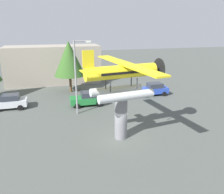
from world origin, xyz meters
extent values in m
plane|color=#4C514C|center=(0.00, 0.00, 0.00)|extent=(140.00, 140.00, 0.00)
cylinder|color=slate|center=(0.00, 0.00, 1.93)|extent=(1.10, 1.10, 3.86)
cylinder|color=silver|center=(0.14, -0.99, 4.21)|extent=(4.85, 1.38, 0.70)
cylinder|color=#333338|center=(1.26, -0.32, 5.01)|extent=(0.11, 0.11, 0.90)
cylinder|color=#333338|center=(-1.12, -0.67, 5.01)|extent=(0.11, 0.11, 0.90)
cylinder|color=silver|center=(-0.14, 0.99, 4.21)|extent=(4.85, 1.38, 0.70)
cylinder|color=#333338|center=(1.12, 0.67, 5.01)|extent=(0.11, 0.11, 0.90)
cylinder|color=#333338|center=(-1.26, 0.32, 5.01)|extent=(0.11, 0.11, 0.90)
cylinder|color=yellow|center=(0.00, 0.00, 6.01)|extent=(6.29, 1.97, 1.10)
cube|color=black|center=(0.20, 0.03, 6.01)|extent=(4.46, 1.75, 0.20)
cone|color=#262628|center=(3.22, 0.46, 6.01)|extent=(0.82, 0.97, 0.88)
cylinder|color=black|center=(3.61, 0.52, 6.01)|extent=(0.30, 1.79, 1.80)
cube|color=yellow|center=(0.40, 0.06, 6.62)|extent=(2.57, 10.45, 0.12)
cube|color=yellow|center=(-2.77, -0.40, 6.11)|extent=(1.09, 2.87, 0.10)
cube|color=yellow|center=(-2.77, -0.40, 7.21)|extent=(0.91, 0.25, 1.30)
cube|color=silver|center=(-10.84, 10.40, 0.72)|extent=(4.20, 1.70, 0.80)
cube|color=#2D333D|center=(-10.59, 10.40, 1.44)|extent=(2.00, 1.56, 0.64)
cylinder|color=black|center=(-9.49, 11.30, 0.32)|extent=(0.64, 0.22, 0.64)
cylinder|color=black|center=(-9.49, 9.50, 0.32)|extent=(0.64, 0.22, 0.64)
cube|color=#237A38|center=(-1.56, 9.16, 0.72)|extent=(4.20, 1.70, 0.80)
cube|color=#2D333D|center=(-1.31, 9.16, 1.44)|extent=(2.00, 1.56, 0.64)
cylinder|color=black|center=(-2.91, 10.06, 0.32)|extent=(0.64, 0.22, 0.64)
cylinder|color=black|center=(-2.91, 8.26, 0.32)|extent=(0.64, 0.22, 0.64)
cylinder|color=black|center=(-0.21, 10.06, 0.32)|extent=(0.64, 0.22, 0.64)
cylinder|color=black|center=(-0.21, 8.26, 0.32)|extent=(0.64, 0.22, 0.64)
cube|color=#2847B7|center=(8.22, 11.01, 0.72)|extent=(4.20, 1.70, 0.80)
cube|color=#2D333D|center=(8.47, 11.01, 1.44)|extent=(2.00, 1.56, 0.64)
cylinder|color=black|center=(6.87, 11.91, 0.32)|extent=(0.64, 0.22, 0.64)
cylinder|color=black|center=(6.87, 10.11, 0.32)|extent=(0.64, 0.22, 0.64)
cylinder|color=black|center=(9.57, 11.91, 0.32)|extent=(0.64, 0.22, 0.64)
cylinder|color=black|center=(9.57, 10.11, 0.32)|extent=(0.64, 0.22, 0.64)
cylinder|color=gray|center=(-3.08, 6.73, 4.07)|extent=(0.18, 0.18, 8.13)
cylinder|color=gray|center=(-2.28, 6.73, 8.03)|extent=(1.60, 0.12, 0.12)
cube|color=silver|center=(-1.58, 6.73, 7.98)|extent=(0.50, 0.28, 0.20)
cube|color=#9E9384|center=(-5.18, 22.00, 3.16)|extent=(15.44, 5.13, 6.32)
cylinder|color=brown|center=(-3.00, 15.77, 1.25)|extent=(0.36, 0.36, 2.51)
cone|color=#335B23|center=(-3.00, 15.77, 5.01)|extent=(4.50, 4.50, 5.00)
camera|label=1|loc=(-5.44, -17.29, 9.71)|focal=36.05mm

